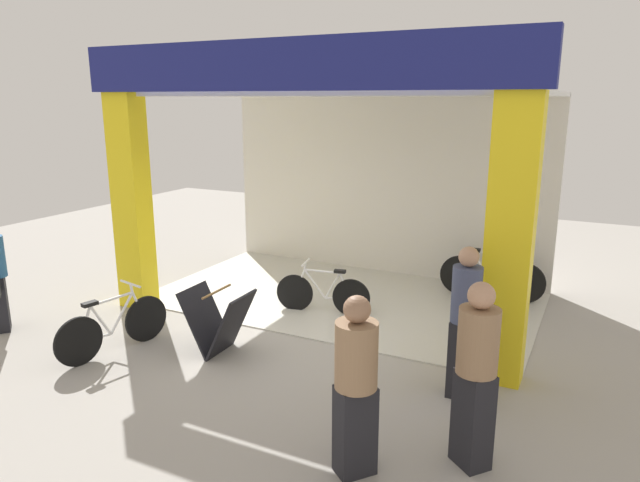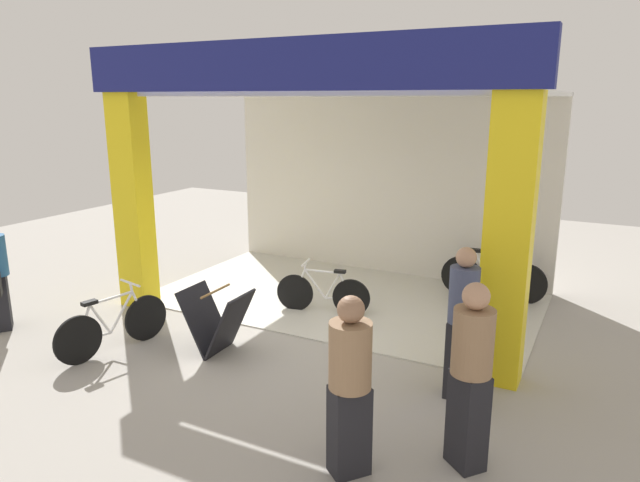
% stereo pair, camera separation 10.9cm
% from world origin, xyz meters
% --- Properties ---
extents(ground_plane, '(19.97, 19.97, 0.00)m').
position_xyz_m(ground_plane, '(0.00, 0.00, 0.00)').
color(ground_plane, '#9E9991').
rests_on(ground_plane, ground).
extents(shop_facade, '(6.18, 3.74, 3.86)m').
position_xyz_m(shop_facade, '(0.00, 1.82, 2.09)').
color(shop_facade, beige).
rests_on(shop_facade, ground).
extents(bicycle_inside_0, '(1.42, 0.42, 0.79)m').
position_xyz_m(bicycle_inside_0, '(-0.01, 0.97, 0.32)').
color(bicycle_inside_0, black).
rests_on(bicycle_inside_0, ground).
extents(bicycle_inside_1, '(1.66, 0.46, 0.91)m').
position_xyz_m(bicycle_inside_1, '(2.12, 2.79, 0.36)').
color(bicycle_inside_1, black).
rests_on(bicycle_inside_1, ground).
extents(bicycle_parked_0, '(0.46, 1.54, 0.86)m').
position_xyz_m(bicycle_parked_0, '(-1.77, -1.46, 0.34)').
color(bicycle_parked_0, black).
rests_on(bicycle_parked_0, ground).
extents(sandwich_board_sign, '(0.84, 0.61, 0.84)m').
position_xyz_m(sandwich_board_sign, '(-0.58, -0.87, 0.42)').
color(sandwich_board_sign, black).
rests_on(sandwich_board_sign, ground).
extents(pedestrian_1, '(0.49, 0.49, 1.70)m').
position_xyz_m(pedestrian_1, '(2.80, -1.75, 0.88)').
color(pedestrian_1, black).
rests_on(pedestrian_1, ground).
extents(pedestrian_2, '(0.32, 0.32, 1.68)m').
position_xyz_m(pedestrian_2, '(2.44, -0.59, 0.86)').
color(pedestrian_2, black).
rests_on(pedestrian_2, ground).
extents(pedestrian_3, '(0.51, 0.51, 1.62)m').
position_xyz_m(pedestrian_3, '(1.93, -2.31, 0.84)').
color(pedestrian_3, black).
rests_on(pedestrian_3, ground).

